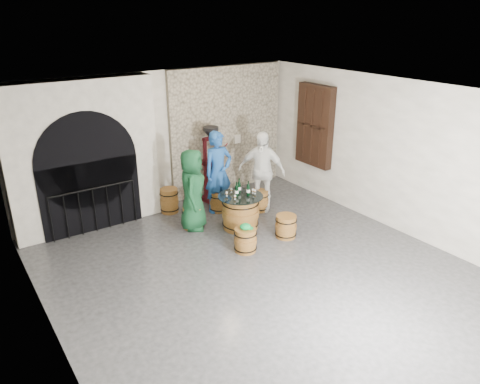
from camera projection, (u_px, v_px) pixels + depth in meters
ground at (263, 275)px, 8.21m from camera, size 8.00×8.00×0.00m
wall_back at (161, 140)px, 10.67m from camera, size 8.00×0.00×8.00m
wall_left at (46, 251)px, 5.78m from camera, size 0.00×8.00×8.00m
wall_right at (398, 157)px, 9.45m from camera, size 0.00×8.00×8.00m
ceiling at (266, 97)px, 7.02m from camera, size 8.00×8.00×0.00m
stone_facing_panel at (227, 130)px, 11.57m from camera, size 3.20×0.12×3.18m
arched_opening at (83, 157)px, 9.48m from camera, size 3.10×0.60×3.19m
shuttered_window at (315, 126)px, 11.15m from camera, size 0.23×1.10×2.00m
barrel_table at (240, 212)px, 9.84m from camera, size 0.98×0.98×0.75m
barrel_stool_left at (193, 218)px, 9.89m from camera, size 0.46×0.46×0.49m
barrel_stool_far at (219, 201)px, 10.74m from camera, size 0.46×0.46×0.49m
barrel_stool_right at (259, 201)px, 10.77m from camera, size 0.46×0.46×0.49m
barrel_stool_near_right at (286, 226)px, 9.49m from camera, size 0.46×0.46×0.49m
barrel_stool_near_left at (245, 240)px, 8.93m from camera, size 0.46×0.46×0.49m
green_cap at (246, 227)px, 8.82m from camera, size 0.26×0.21×0.12m
person_green at (192, 190)px, 9.65m from camera, size 0.97×1.04×1.78m
person_blue at (218, 172)px, 10.47m from camera, size 0.72×0.48×1.93m
person_white at (261, 171)px, 10.60m from camera, size 1.05×1.17×1.90m
wine_bottle_left at (237, 190)px, 9.64m from camera, size 0.08×0.08×0.32m
wine_bottle_center at (248, 190)px, 9.69m from camera, size 0.08×0.08×0.32m
wine_bottle_right at (239, 187)px, 9.83m from camera, size 0.08×0.08×0.32m
tasting_glass_a at (235, 197)px, 9.51m from camera, size 0.05×0.05×0.10m
tasting_glass_b at (253, 191)px, 9.83m from camera, size 0.05×0.05×0.10m
tasting_glass_c at (231, 190)px, 9.87m from camera, size 0.05×0.05×0.10m
tasting_glass_d at (238, 188)px, 10.00m from camera, size 0.05×0.05×0.10m
tasting_glass_e at (255, 192)px, 9.79m from camera, size 0.05×0.05×0.10m
tasting_glass_f at (227, 194)px, 9.67m from camera, size 0.05×0.05×0.10m
side_barrel at (169, 201)px, 10.64m from camera, size 0.44×0.44×0.59m
corking_press at (211, 158)px, 11.05m from camera, size 0.80×0.49×1.87m
control_box at (237, 139)px, 11.73m from camera, size 0.18×0.10×0.22m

